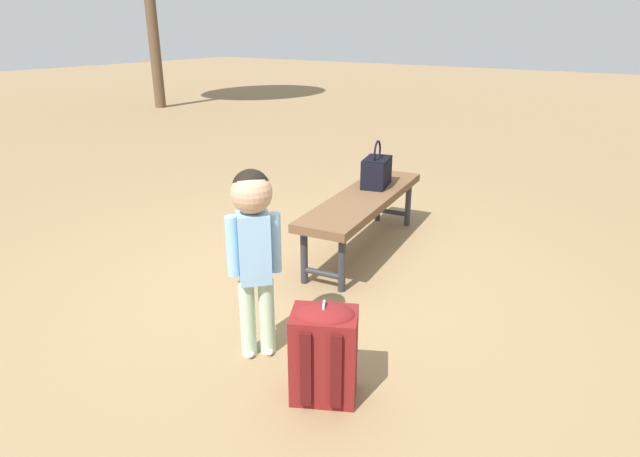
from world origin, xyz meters
name	(u,v)px	position (x,y,z in m)	size (l,w,h in m)	color
ground_plane	(306,288)	(0.00, 0.00, 0.00)	(40.00, 40.00, 0.00)	#8C704C
park_bench	(363,203)	(-0.78, -0.02, 0.39)	(1.64, 0.62, 0.45)	brown
handbag	(377,171)	(-1.06, -0.07, 0.58)	(0.36, 0.26, 0.37)	black
child_standing	(253,236)	(0.75, 0.23, 0.68)	(0.22, 0.21, 1.02)	#B2D8B2
backpack_large	(324,349)	(0.84, 0.72, 0.25)	(0.34, 0.37, 0.51)	maroon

